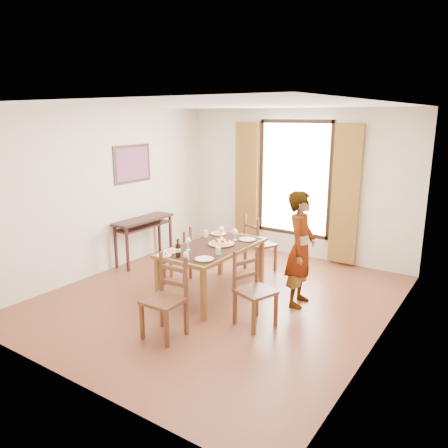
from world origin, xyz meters
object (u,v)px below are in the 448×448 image
Objects in this scene: console_table at (144,225)px; pasta_platter at (221,241)px; man at (301,249)px; dining_table at (213,250)px.

console_table is 3.00× the size of pasta_platter.
man is at bearing -2.63° from console_table.
man is (1.17, 0.41, 0.11)m from dining_table.
pasta_platter is at bearing -12.90° from console_table.
man reaches higher than pasta_platter.
man reaches higher than console_table.
dining_table is 4.08× the size of pasta_platter.
console_table is at bearing 167.10° from pasta_platter.
console_table is 1.98m from dining_table.
pasta_platter is at bearing 52.35° from dining_table.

